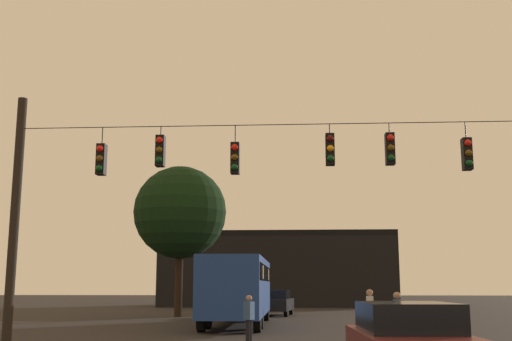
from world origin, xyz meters
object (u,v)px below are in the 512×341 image
city_bus (239,284)px  tree_left_silhouette (180,213)px  pedestrian_crossing_center (249,317)px  pedestrian_crossing_left (370,312)px  pedestrian_crossing_right (398,317)px  car_far_left (276,302)px

city_bus → tree_left_silhouette: tree_left_silhouette is taller
pedestrian_crossing_center → tree_left_silhouette: (-5.34, 16.80, 5.25)m
city_bus → pedestrian_crossing_left: city_bus is taller
city_bus → pedestrian_crossing_right: city_bus is taller
car_far_left → pedestrian_crossing_left: size_ratio=2.64×
car_far_left → pedestrian_crossing_left: bearing=-78.1°
pedestrian_crossing_center → pedestrian_crossing_left: bearing=18.2°
pedestrian_crossing_center → tree_left_silhouette: bearing=107.6°
car_far_left → pedestrian_crossing_center: 18.70m
pedestrian_crossing_left → pedestrian_crossing_center: 4.17m
pedestrian_crossing_left → pedestrian_crossing_center: (-3.95, -1.30, -0.11)m
pedestrian_crossing_right → tree_left_silhouette: (-9.78, 18.14, 5.17)m
tree_left_silhouette → pedestrian_crossing_left: bearing=-59.0°
car_far_left → pedestrian_crossing_center: car_far_left is taller
pedestrian_crossing_left → pedestrian_crossing_center: bearing=-161.8°
pedestrian_crossing_left → pedestrian_crossing_right: pedestrian_crossing_left is taller
pedestrian_crossing_left → pedestrian_crossing_right: 2.69m
pedestrian_crossing_left → city_bus: bearing=123.1°
car_far_left → pedestrian_crossing_left: pedestrian_crossing_left is taller
tree_left_silhouette → car_far_left: bearing=18.7°
car_far_left → pedestrian_crossing_right: pedestrian_crossing_right is taller
pedestrian_crossing_left → tree_left_silhouette: 18.78m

